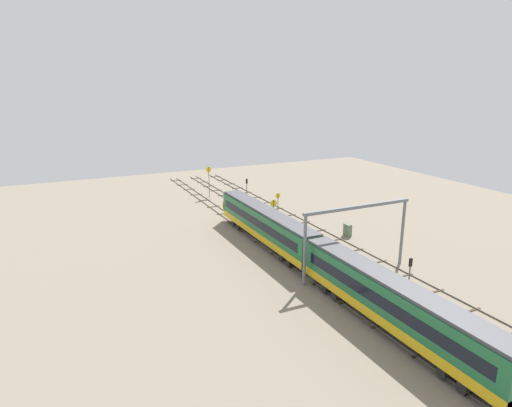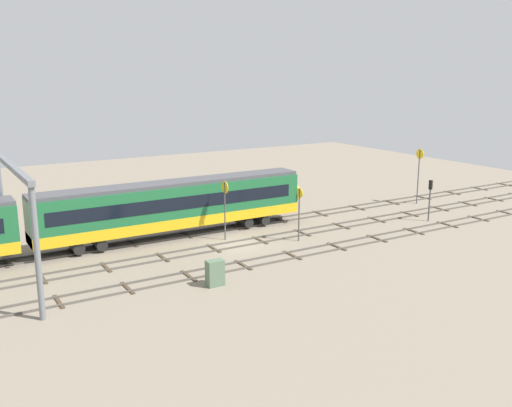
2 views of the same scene
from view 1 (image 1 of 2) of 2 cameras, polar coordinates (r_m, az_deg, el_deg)
ground_plane at (r=65.90m, az=3.60°, el=-3.63°), size 105.08×105.08×0.00m
track_near_foreground at (r=68.26m, az=7.16°, el=-2.99°), size 89.08×2.40×0.16m
track_second_near at (r=65.87m, az=3.60°, el=-3.57°), size 89.08×2.40×0.16m
track_with_train at (r=63.77m, az=-0.21°, el=-4.18°), size 89.08×2.40×0.16m
train at (r=50.31m, az=7.33°, el=-6.61°), size 50.40×3.24×4.80m
overhead_gantry at (r=50.71m, az=13.11°, el=-2.70°), size 0.40×14.43×8.26m
speed_sign_near_foreground at (r=85.16m, az=-6.18°, el=3.43°), size 0.14×1.05×6.02m
speed_sign_mid_trackside at (r=63.89m, az=2.32°, el=-0.97°), size 0.14×1.07×5.13m
speed_sign_far_trackside at (r=70.07m, az=2.88°, el=0.04°), size 0.14×0.82×4.59m
signal_light_trackside_approach at (r=48.34m, az=19.46°, el=-8.29°), size 0.31×0.32×4.08m
signal_light_trackside_departure at (r=83.32m, az=-1.23°, el=2.33°), size 0.31×0.32×4.02m
relay_cabinet at (r=64.85m, az=11.88°, el=-3.42°), size 1.20×0.71×1.79m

